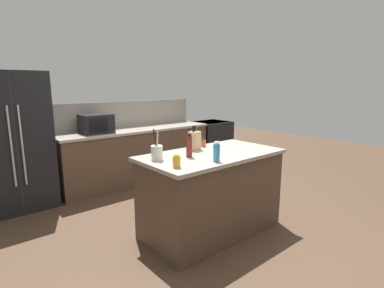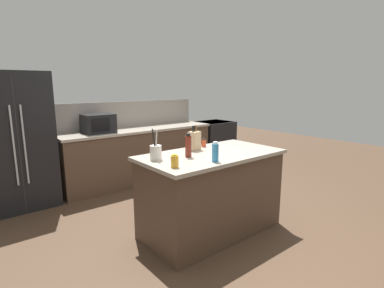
{
  "view_description": "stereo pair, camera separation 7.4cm",
  "coord_description": "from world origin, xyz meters",
  "px_view_note": "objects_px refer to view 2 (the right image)",
  "views": [
    {
      "loc": [
        -2.3,
        -2.35,
        1.7
      ],
      "look_at": [
        0.0,
        0.35,
        0.99
      ],
      "focal_mm": 28.0,
      "sensor_mm": 36.0,
      "label": 1
    },
    {
      "loc": [
        -2.24,
        -2.4,
        1.7
      ],
      "look_at": [
        0.0,
        0.35,
        0.99
      ],
      "focal_mm": 28.0,
      "sensor_mm": 36.0,
      "label": 2
    }
  ],
  "objects_px": {
    "refrigerator": "(14,141)",
    "spice_jar_paprika": "(204,143)",
    "honey_jar": "(175,161)",
    "utensil_crock": "(156,152)",
    "microwave": "(98,123)",
    "vinegar_bottle": "(188,146)",
    "range_oven": "(213,143)",
    "dish_soap_bottle": "(215,152)",
    "knife_block": "(194,141)"
  },
  "relations": [
    {
      "from": "utensil_crock",
      "to": "honey_jar",
      "type": "distance_m",
      "value": 0.35
    },
    {
      "from": "refrigerator",
      "to": "honey_jar",
      "type": "distance_m",
      "value": 2.63
    },
    {
      "from": "microwave",
      "to": "spice_jar_paprika",
      "type": "distance_m",
      "value": 1.97
    },
    {
      "from": "microwave",
      "to": "spice_jar_paprika",
      "type": "relative_size",
      "value": 4.55
    },
    {
      "from": "refrigerator",
      "to": "microwave",
      "type": "xyz_separation_m",
      "value": [
        1.18,
        -0.05,
        0.15
      ]
    },
    {
      "from": "vinegar_bottle",
      "to": "range_oven",
      "type": "bearing_deg",
      "value": 41.95
    },
    {
      "from": "honey_jar",
      "to": "dish_soap_bottle",
      "type": "height_order",
      "value": "dish_soap_bottle"
    },
    {
      "from": "spice_jar_paprika",
      "to": "honey_jar",
      "type": "distance_m",
      "value": 0.98
    },
    {
      "from": "refrigerator",
      "to": "spice_jar_paprika",
      "type": "bearing_deg",
      "value": -47.79
    },
    {
      "from": "microwave",
      "to": "range_oven",
      "type": "bearing_deg",
      "value": -0.0
    },
    {
      "from": "range_oven",
      "to": "utensil_crock",
      "type": "distance_m",
      "value": 3.48
    },
    {
      "from": "microwave",
      "to": "spice_jar_paprika",
      "type": "bearing_deg",
      "value": -73.06
    },
    {
      "from": "range_oven",
      "to": "spice_jar_paprika",
      "type": "relative_size",
      "value": 9.05
    },
    {
      "from": "knife_block",
      "to": "microwave",
      "type": "bearing_deg",
      "value": 86.46
    },
    {
      "from": "refrigerator",
      "to": "spice_jar_paprika",
      "type": "distance_m",
      "value": 2.61
    },
    {
      "from": "range_oven",
      "to": "honey_jar",
      "type": "relative_size",
      "value": 7.32
    },
    {
      "from": "range_oven",
      "to": "spice_jar_paprika",
      "type": "distance_m",
      "value": 2.75
    },
    {
      "from": "spice_jar_paprika",
      "to": "dish_soap_bottle",
      "type": "bearing_deg",
      "value": -122.42
    },
    {
      "from": "vinegar_bottle",
      "to": "microwave",
      "type": "bearing_deg",
      "value": 92.55
    },
    {
      "from": "knife_block",
      "to": "honey_jar",
      "type": "height_order",
      "value": "knife_block"
    },
    {
      "from": "knife_block",
      "to": "range_oven",
      "type": "bearing_deg",
      "value": 28.18
    },
    {
      "from": "spice_jar_paprika",
      "to": "dish_soap_bottle",
      "type": "relative_size",
      "value": 0.5
    },
    {
      "from": "microwave",
      "to": "vinegar_bottle",
      "type": "distance_m",
      "value": 2.18
    },
    {
      "from": "utensil_crock",
      "to": "honey_jar",
      "type": "relative_size",
      "value": 2.55
    },
    {
      "from": "vinegar_bottle",
      "to": "honey_jar",
      "type": "bearing_deg",
      "value": -146.01
    },
    {
      "from": "range_oven",
      "to": "honey_jar",
      "type": "bearing_deg",
      "value": -138.96
    },
    {
      "from": "range_oven",
      "to": "spice_jar_paprika",
      "type": "xyz_separation_m",
      "value": [
        -1.94,
        -1.88,
        0.52
      ]
    },
    {
      "from": "knife_block",
      "to": "vinegar_bottle",
      "type": "relative_size",
      "value": 1.15
    },
    {
      "from": "refrigerator",
      "to": "utensil_crock",
      "type": "distance_m",
      "value": 2.31
    },
    {
      "from": "range_oven",
      "to": "knife_block",
      "type": "relative_size",
      "value": 3.17
    },
    {
      "from": "spice_jar_paprika",
      "to": "vinegar_bottle",
      "type": "relative_size",
      "value": 0.4
    },
    {
      "from": "spice_jar_paprika",
      "to": "vinegar_bottle",
      "type": "bearing_deg",
      "value": -148.46
    },
    {
      "from": "microwave",
      "to": "knife_block",
      "type": "height_order",
      "value": "microwave"
    },
    {
      "from": "microwave",
      "to": "knife_block",
      "type": "relative_size",
      "value": 1.6
    },
    {
      "from": "dish_soap_bottle",
      "to": "refrigerator",
      "type": "bearing_deg",
      "value": 118.15
    },
    {
      "from": "range_oven",
      "to": "spice_jar_paprika",
      "type": "height_order",
      "value": "spice_jar_paprika"
    },
    {
      "from": "vinegar_bottle",
      "to": "knife_block",
      "type": "bearing_deg",
      "value": 39.44
    },
    {
      "from": "refrigerator",
      "to": "spice_jar_paprika",
      "type": "relative_size",
      "value": 18.41
    },
    {
      "from": "dish_soap_bottle",
      "to": "vinegar_bottle",
      "type": "bearing_deg",
      "value": 105.03
    },
    {
      "from": "honey_jar",
      "to": "dish_soap_bottle",
      "type": "distance_m",
      "value": 0.45
    },
    {
      "from": "refrigerator",
      "to": "dish_soap_bottle",
      "type": "relative_size",
      "value": 9.23
    },
    {
      "from": "microwave",
      "to": "vinegar_bottle",
      "type": "height_order",
      "value": "microwave"
    },
    {
      "from": "honey_jar",
      "to": "dish_soap_bottle",
      "type": "relative_size",
      "value": 0.62
    },
    {
      "from": "honey_jar",
      "to": "vinegar_bottle",
      "type": "bearing_deg",
      "value": 33.99
    },
    {
      "from": "refrigerator",
      "to": "spice_jar_paprika",
      "type": "xyz_separation_m",
      "value": [
        1.75,
        -1.93,
        0.05
      ]
    },
    {
      "from": "knife_block",
      "to": "honey_jar",
      "type": "distance_m",
      "value": 0.77
    },
    {
      "from": "honey_jar",
      "to": "spice_jar_paprika",
      "type": "bearing_deg",
      "value": 32.6
    },
    {
      "from": "range_oven",
      "to": "dish_soap_bottle",
      "type": "bearing_deg",
      "value": -133.06
    },
    {
      "from": "knife_block",
      "to": "vinegar_bottle",
      "type": "xyz_separation_m",
      "value": [
        -0.27,
        -0.22,
        0.01
      ]
    },
    {
      "from": "microwave",
      "to": "honey_jar",
      "type": "height_order",
      "value": "microwave"
    }
  ]
}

